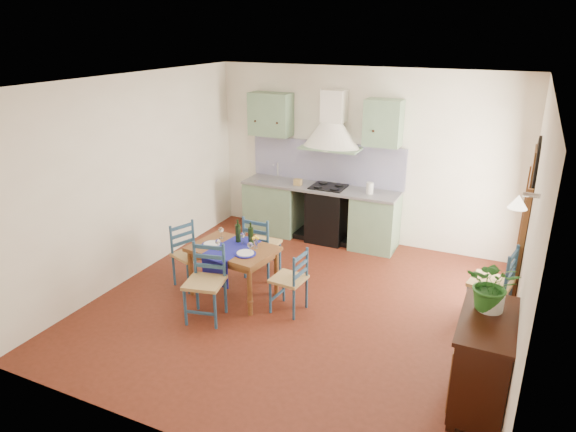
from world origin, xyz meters
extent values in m
plane|color=#481B0F|center=(0.00, 0.00, 0.00)|extent=(5.00, 5.00, 0.00)
cube|color=white|center=(0.00, 2.50, 1.40)|extent=(5.00, 0.04, 2.80)
cube|color=gray|center=(-1.45, 2.19, 0.44)|extent=(0.90, 0.60, 0.88)
cube|color=gray|center=(0.35, 2.19, 0.44)|extent=(0.70, 0.60, 0.88)
cube|color=black|center=(-0.45, 2.19, 0.44)|extent=(0.60, 0.58, 0.88)
cube|color=gray|center=(-0.60, 2.19, 0.90)|extent=(2.60, 0.64, 0.04)
cube|color=silver|center=(-1.45, 2.19, 0.90)|extent=(0.45, 0.40, 0.03)
cylinder|color=silver|center=(-1.45, 2.37, 1.05)|extent=(0.02, 0.02, 0.26)
cube|color=black|center=(-0.45, 2.19, 0.93)|extent=(0.55, 0.48, 0.02)
cube|color=black|center=(-0.60, 2.24, 0.04)|extent=(2.60, 0.50, 0.08)
cube|color=#0C0954|center=(-0.60, 2.46, 1.26)|extent=(2.65, 0.05, 0.68)
cube|color=gray|center=(-1.55, 2.32, 2.00)|extent=(0.70, 0.34, 0.70)
cube|color=gray|center=(0.35, 2.32, 2.00)|extent=(0.55, 0.34, 0.70)
cone|color=silver|center=(-0.45, 2.25, 1.75)|extent=(0.96, 0.96, 0.40)
cube|color=silver|center=(-0.45, 2.34, 2.20)|extent=(0.36, 0.30, 0.50)
cube|color=white|center=(2.50, 0.00, 1.40)|extent=(0.04, 5.00, 2.80)
cube|color=black|center=(2.48, 1.40, 0.82)|extent=(0.03, 1.00, 1.65)
cylinder|color=black|center=(2.48, 1.40, 1.65)|extent=(0.03, 1.00, 1.00)
cube|color=brown|center=(2.46, 0.86, 0.82)|extent=(0.06, 0.06, 1.65)
cube|color=brown|center=(2.46, 1.94, 0.82)|extent=(0.06, 0.06, 1.65)
cube|color=brown|center=(2.47, 1.62, 0.98)|extent=(0.04, 0.55, 1.96)
cylinder|color=silver|center=(2.44, -0.76, 2.05)|extent=(0.15, 0.04, 0.04)
cone|color=#FFEDC6|center=(2.34, -0.76, 1.98)|extent=(0.16, 0.16, 0.12)
cube|color=white|center=(-2.50, 0.00, 1.40)|extent=(0.04, 5.00, 2.80)
cube|color=silver|center=(0.00, 0.00, 2.80)|extent=(5.00, 5.00, 0.01)
cube|color=brown|center=(-0.90, -0.10, 0.66)|extent=(1.16, 0.85, 0.05)
cube|color=brown|center=(-0.90, -0.10, 0.59)|extent=(1.04, 0.73, 0.08)
cylinder|color=brown|center=(-1.41, -0.33, 0.32)|extent=(0.06, 0.06, 0.63)
cylinder|color=brown|center=(-1.34, 0.26, 0.32)|extent=(0.06, 0.06, 0.63)
cylinder|color=brown|center=(-0.46, -0.45, 0.32)|extent=(0.06, 0.06, 0.63)
cylinder|color=brown|center=(-0.39, 0.14, 0.32)|extent=(0.06, 0.06, 0.63)
cube|color=navy|center=(-0.90, -0.14, 0.69)|extent=(0.50, 0.85, 0.01)
cube|color=navy|center=(-0.94, -0.46, 0.50)|extent=(0.40, 0.07, 0.38)
cylinder|color=navy|center=(-1.18, -0.15, 0.70)|extent=(0.27, 0.27, 0.01)
cylinder|color=silver|center=(-1.18, -0.15, 0.71)|extent=(0.22, 0.22, 0.01)
cylinder|color=navy|center=(-0.64, -0.22, 0.70)|extent=(0.27, 0.27, 0.01)
cylinder|color=silver|center=(-0.64, -0.22, 0.71)|extent=(0.22, 0.22, 0.01)
cylinder|color=black|center=(-0.92, 0.09, 0.84)|extent=(0.07, 0.07, 0.32)
cylinder|color=black|center=(-0.72, 0.06, 0.84)|extent=(0.07, 0.07, 0.32)
cylinder|color=white|center=(-0.61, 0.00, 0.74)|extent=(0.05, 0.05, 0.10)
sphere|color=yellow|center=(-0.61, 0.00, 0.83)|extent=(0.10, 0.10, 0.10)
cylinder|color=navy|center=(-1.05, -0.98, 0.24)|extent=(0.04, 0.04, 0.48)
cylinder|color=navy|center=(-1.13, -0.61, 0.47)|extent=(0.04, 0.04, 0.94)
cylinder|color=navy|center=(-0.68, -0.90, 0.24)|extent=(0.04, 0.04, 0.48)
cylinder|color=navy|center=(-0.76, -0.53, 0.47)|extent=(0.04, 0.04, 0.94)
cube|color=tan|center=(-0.90, -0.76, 0.49)|extent=(0.52, 0.52, 0.04)
cube|color=navy|center=(-0.94, -0.57, 0.62)|extent=(0.39, 0.11, 0.05)
cube|color=navy|center=(-0.94, -0.57, 0.75)|extent=(0.39, 0.11, 0.05)
cube|color=navy|center=(-0.94, -0.57, 0.87)|extent=(0.39, 0.11, 0.05)
cube|color=navy|center=(-0.86, -0.94, 0.19)|extent=(0.37, 0.11, 0.03)
cylinder|color=navy|center=(-0.64, 0.76, 0.24)|extent=(0.04, 0.04, 0.47)
cylinder|color=navy|center=(-0.64, 0.39, 0.46)|extent=(0.04, 0.04, 0.93)
cylinder|color=navy|center=(-1.01, 0.76, 0.24)|extent=(0.04, 0.04, 0.47)
cylinder|color=navy|center=(-1.01, 0.39, 0.46)|extent=(0.04, 0.04, 0.93)
cube|color=tan|center=(-0.83, 0.58, 0.49)|extent=(0.43, 0.43, 0.04)
cube|color=navy|center=(-0.83, 0.39, 0.62)|extent=(0.39, 0.03, 0.05)
cube|color=navy|center=(-0.83, 0.39, 0.74)|extent=(0.39, 0.03, 0.05)
cube|color=navy|center=(-0.83, 0.39, 0.86)|extent=(0.39, 0.03, 0.05)
cube|color=navy|center=(-0.83, 0.76, 0.19)|extent=(0.37, 0.03, 0.03)
cylinder|color=navy|center=(-1.46, -0.33, 0.22)|extent=(0.03, 0.03, 0.45)
cylinder|color=navy|center=(-1.79, -0.20, 0.44)|extent=(0.03, 0.03, 0.87)
cylinder|color=navy|center=(-1.34, 0.00, 0.22)|extent=(0.03, 0.03, 0.45)
cylinder|color=navy|center=(-1.67, 0.12, 0.44)|extent=(0.03, 0.03, 0.87)
cube|color=tan|center=(-1.56, -0.10, 0.46)|extent=(0.53, 0.53, 0.04)
cube|color=navy|center=(-1.73, -0.04, 0.58)|extent=(0.15, 0.35, 0.04)
cube|color=navy|center=(-1.73, -0.04, 0.70)|extent=(0.15, 0.35, 0.04)
cube|color=navy|center=(-1.73, -0.04, 0.82)|extent=(0.15, 0.35, 0.04)
cube|color=navy|center=(-1.40, -0.16, 0.17)|extent=(0.15, 0.34, 0.02)
cylinder|color=navy|center=(-0.23, 0.03, 0.21)|extent=(0.03, 0.03, 0.43)
cylinder|color=navy|center=(0.10, 0.00, 0.42)|extent=(0.03, 0.03, 0.83)
cylinder|color=navy|center=(-0.26, -0.30, 0.21)|extent=(0.03, 0.03, 0.43)
cylinder|color=navy|center=(0.07, -0.33, 0.42)|extent=(0.03, 0.03, 0.83)
cube|color=tan|center=(-0.08, -0.15, 0.44)|extent=(0.42, 0.42, 0.04)
cube|color=navy|center=(0.09, -0.16, 0.56)|extent=(0.05, 0.35, 0.04)
cube|color=navy|center=(0.09, -0.16, 0.67)|extent=(0.05, 0.35, 0.04)
cube|color=navy|center=(0.09, -0.16, 0.78)|extent=(0.05, 0.35, 0.04)
cube|color=navy|center=(-0.24, -0.14, 0.17)|extent=(0.05, 0.33, 0.02)
cylinder|color=navy|center=(2.04, 0.87, 0.25)|extent=(0.04, 0.04, 0.50)
cylinder|color=navy|center=(2.43, 0.80, 0.49)|extent=(0.04, 0.04, 0.98)
cylinder|color=navy|center=(1.97, 0.48, 0.25)|extent=(0.04, 0.04, 0.50)
cylinder|color=navy|center=(2.36, 0.41, 0.49)|extent=(0.04, 0.04, 0.98)
cube|color=tan|center=(2.20, 0.64, 0.52)|extent=(0.53, 0.53, 0.04)
cube|color=navy|center=(2.39, 0.60, 0.65)|extent=(0.10, 0.41, 0.05)
cube|color=navy|center=(2.39, 0.60, 0.79)|extent=(0.10, 0.41, 0.05)
cube|color=navy|center=(2.39, 0.60, 0.92)|extent=(0.10, 0.41, 0.05)
cube|color=navy|center=(2.01, 0.67, 0.20)|extent=(0.10, 0.39, 0.03)
cube|color=black|center=(2.27, -0.96, 0.49)|extent=(0.45, 1.00, 0.82)
cube|color=black|center=(2.27, -0.96, 0.92)|extent=(0.50, 1.05, 0.04)
cube|color=brown|center=(2.04, -1.19, 0.45)|extent=(0.02, 0.38, 0.63)
cube|color=brown|center=(2.04, -0.73, 0.45)|extent=(0.02, 0.38, 0.63)
cube|color=black|center=(2.09, -1.40, 0.04)|extent=(0.08, 0.08, 0.08)
cube|color=black|center=(2.09, -0.52, 0.04)|extent=(0.08, 0.08, 0.08)
cube|color=black|center=(2.44, -0.52, 0.04)|extent=(0.08, 0.08, 0.08)
imported|color=#266522|center=(2.24, -0.79, 1.19)|extent=(0.46, 0.40, 0.50)
camera|label=1|loc=(2.30, -5.29, 3.37)|focal=32.00mm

